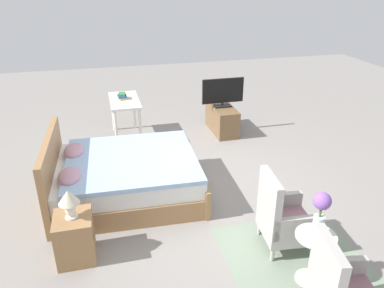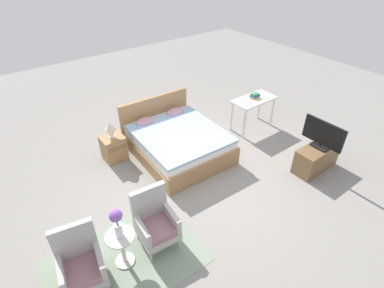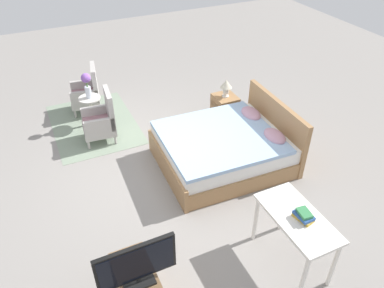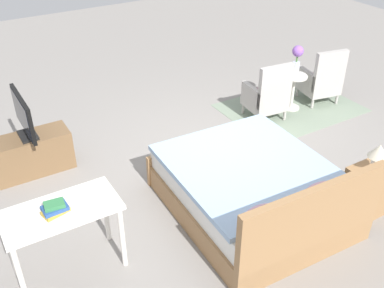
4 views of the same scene
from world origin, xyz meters
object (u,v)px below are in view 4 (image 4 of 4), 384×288
object	(u,v)px
armchair_by_window_right	(267,96)
book_stack	(55,208)
armchair_by_window_left	(321,80)
nightstand	(369,190)
tv_flatscreen	(23,116)
bed	(254,191)
vanity_desk	(62,219)
tv_stand	(32,154)
table_lamp	(378,154)
flower_vase	(297,57)
side_table	(293,88)

from	to	relation	value
armchair_by_window_right	book_stack	world-z (taller)	armchair_by_window_right
armchair_by_window_left	nightstand	size ratio (longest dim) A/B	1.73
nightstand	tv_flatscreen	bearing A→B (deg)	-41.49
bed	armchair_by_window_right	distance (m)	2.23
armchair_by_window_left	vanity_desk	distance (m)	4.87
nightstand	tv_flatscreen	xyz separation A→B (m)	(3.04, -2.68, 0.53)
armchair_by_window_right	tv_stand	size ratio (longest dim) A/B	0.96
tv_stand	bed	bearing A→B (deg)	132.48
armchair_by_window_right	tv_flatscreen	distance (m)	3.46
armchair_by_window_left	table_lamp	distance (m)	2.73
armchair_by_window_right	book_stack	distance (m)	3.89
armchair_by_window_right	flower_vase	bearing A→B (deg)	-174.25
side_table	tv_stand	size ratio (longest dim) A/B	0.59
armchair_by_window_left	tv_flatscreen	bearing A→B (deg)	-5.41
bed	vanity_desk	size ratio (longest dim) A/B	1.97
armchair_by_window_left	table_lamp	xyz separation A→B (m)	(1.49, 2.26, 0.36)
armchair_by_window_left	nightstand	distance (m)	2.70
armchair_by_window_left	armchair_by_window_right	xyz separation A→B (m)	(1.11, 0.00, 0.00)
armchair_by_window_left	armchair_by_window_right	distance (m)	1.11
side_table	bed	bearing A→B (deg)	39.19
bed	armchair_by_window_left	world-z (taller)	bed
side_table	book_stack	size ratio (longest dim) A/B	2.28
tv_flatscreen	book_stack	world-z (taller)	tv_flatscreen
armchair_by_window_left	tv_stand	bearing A→B (deg)	-5.41
armchair_by_window_left	side_table	world-z (taller)	armchair_by_window_left
armchair_by_window_left	tv_stand	world-z (taller)	armchair_by_window_left
armchair_by_window_right	vanity_desk	distance (m)	3.82
side_table	table_lamp	xyz separation A→B (m)	(0.94, 2.31, 0.39)
bed	tv_stand	distance (m)	2.80
armchair_by_window_left	armchair_by_window_right	world-z (taller)	same
flower_vase	vanity_desk	bearing A→B (deg)	19.79
nightstand	table_lamp	distance (m)	0.48
nightstand	table_lamp	xyz separation A→B (m)	(0.00, 0.00, 0.48)
table_lamp	book_stack	xyz separation A→B (m)	(3.21, -0.81, 0.07)
book_stack	table_lamp	bearing A→B (deg)	165.87
flower_vase	armchair_by_window_left	bearing A→B (deg)	174.16
armchair_by_window_right	bed	bearing A→B (deg)	47.24
armchair_by_window_right	flower_vase	size ratio (longest dim) A/B	1.93
nightstand	vanity_desk	world-z (taller)	vanity_desk
table_lamp	tv_stand	distance (m)	4.08
armchair_by_window_right	flower_vase	world-z (taller)	flower_vase
nightstand	vanity_desk	bearing A→B (deg)	-14.83
side_table	vanity_desk	bearing A→B (deg)	19.79
armchair_by_window_left	table_lamp	world-z (taller)	armchair_by_window_left
side_table	flower_vase	xyz separation A→B (m)	(0.00, 0.00, 0.50)
armchair_by_window_left	book_stack	world-z (taller)	armchair_by_window_left
armchair_by_window_right	tv_stand	world-z (taller)	armchair_by_window_right
side_table	nightstand	size ratio (longest dim) A/B	1.07
vanity_desk	flower_vase	bearing A→B (deg)	-160.21
flower_vase	side_table	bearing A→B (deg)	0.00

